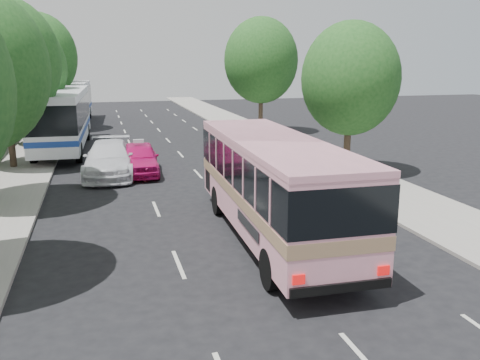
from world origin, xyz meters
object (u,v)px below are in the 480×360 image
object	(u,v)px
tour_coach_front	(62,115)
white_pickup	(109,159)
pink_taxi	(139,158)
pink_bus	(273,178)
tour_coach_rear	(72,99)

from	to	relation	value
tour_coach_front	white_pickup	bearing A→B (deg)	-70.59
pink_taxi	tour_coach_front	world-z (taller)	tour_coach_front
pink_bus	tour_coach_front	xyz separation A→B (m)	(-7.82, 20.25, 0.24)
white_pickup	pink_taxi	bearing A→B (deg)	4.20
white_pickup	tour_coach_rear	bearing A→B (deg)	100.70
pink_bus	white_pickup	size ratio (longest dim) A/B	1.79
pink_taxi	tour_coach_front	size ratio (longest dim) A/B	0.37
pink_bus	tour_coach_front	bearing A→B (deg)	112.66
tour_coach_rear	pink_bus	bearing A→B (deg)	-74.70
pink_bus	pink_taxi	world-z (taller)	pink_bus
pink_taxi	pink_bus	bearing A→B (deg)	-69.47
tour_coach_rear	white_pickup	bearing A→B (deg)	-80.58
pink_taxi	tour_coach_front	xyz separation A→B (m)	(-4.30, 8.75, 1.56)
white_pickup	tour_coach_front	distance (m)	9.30
tour_coach_front	tour_coach_rear	distance (m)	15.40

